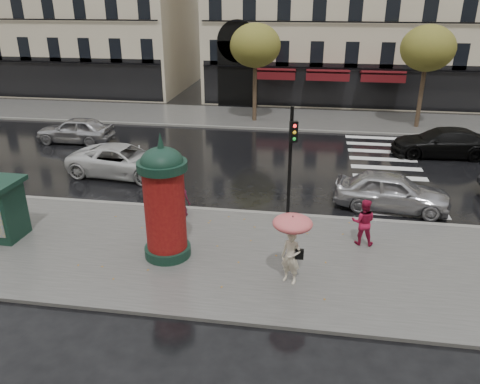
% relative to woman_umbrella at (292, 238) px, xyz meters
% --- Properties ---
extents(ground, '(160.00, 160.00, 0.00)m').
position_rel_woman_umbrella_xyz_m(ground, '(-1.62, 1.81, -1.64)').
color(ground, black).
rests_on(ground, ground).
extents(near_sidewalk, '(90.00, 7.00, 0.12)m').
position_rel_woman_umbrella_xyz_m(near_sidewalk, '(-1.62, 1.31, -1.58)').
color(near_sidewalk, '#474744').
rests_on(near_sidewalk, ground).
extents(far_sidewalk, '(90.00, 6.00, 0.12)m').
position_rel_woman_umbrella_xyz_m(far_sidewalk, '(-1.62, 20.81, -1.58)').
color(far_sidewalk, '#474744').
rests_on(far_sidewalk, ground).
extents(near_kerb, '(90.00, 0.25, 0.14)m').
position_rel_woman_umbrella_xyz_m(near_kerb, '(-1.62, 4.81, -1.57)').
color(near_kerb, slate).
rests_on(near_kerb, ground).
extents(far_kerb, '(90.00, 0.25, 0.14)m').
position_rel_woman_umbrella_xyz_m(far_kerb, '(-1.62, 17.81, -1.57)').
color(far_kerb, slate).
rests_on(far_kerb, ground).
extents(zebra_crossing, '(3.60, 11.75, 0.01)m').
position_rel_woman_umbrella_xyz_m(zebra_crossing, '(4.38, 11.41, -1.63)').
color(zebra_crossing, silver).
rests_on(zebra_crossing, ground).
extents(tree_far_left, '(3.40, 3.40, 6.64)m').
position_rel_woman_umbrella_xyz_m(tree_far_left, '(-3.62, 19.81, 3.53)').
color(tree_far_left, '#38281C').
rests_on(tree_far_left, ground).
extents(tree_far_right, '(3.40, 3.40, 6.64)m').
position_rel_woman_umbrella_xyz_m(tree_far_right, '(7.38, 19.81, 3.53)').
color(tree_far_right, '#38281C').
rests_on(tree_far_right, ground).
extents(woman_umbrella, '(1.20, 1.20, 2.30)m').
position_rel_woman_umbrella_xyz_m(woman_umbrella, '(0.00, 0.00, 0.00)').
color(woman_umbrella, beige).
rests_on(woman_umbrella, near_sidewalk).
extents(woman_red, '(0.88, 0.71, 1.71)m').
position_rel_woman_umbrella_xyz_m(woman_red, '(2.38, 2.80, -0.66)').
color(woman_red, maroon).
rests_on(woman_red, near_sidewalk).
extents(man_burgundy, '(0.91, 0.73, 1.63)m').
position_rel_woman_umbrella_xyz_m(man_burgundy, '(-4.60, 4.00, -0.70)').
color(man_burgundy, '#4B0F21').
rests_on(man_burgundy, near_sidewalk).
extents(morris_column, '(1.61, 1.61, 4.33)m').
position_rel_woman_umbrella_xyz_m(morris_column, '(-4.22, 0.98, 0.56)').
color(morris_column, black).
rests_on(morris_column, near_sidewalk).
extents(traffic_light, '(0.33, 0.44, 4.47)m').
position_rel_woman_umbrella_xyz_m(traffic_light, '(-0.32, 4.53, 1.19)').
color(traffic_light, black).
rests_on(traffic_light, near_sidewalk).
extents(car_silver, '(4.89, 2.48, 1.60)m').
position_rel_woman_umbrella_xyz_m(car_silver, '(3.86, 6.28, -0.84)').
color(car_silver, '#A9A9AD').
rests_on(car_silver, ground).
extents(car_white, '(5.64, 3.01, 1.51)m').
position_rel_woman_umbrella_xyz_m(car_white, '(-8.71, 8.34, -0.88)').
color(car_white, silver).
rests_on(car_white, ground).
extents(car_black, '(5.48, 2.45, 1.56)m').
position_rel_woman_umbrella_xyz_m(car_black, '(7.60, 13.93, -0.86)').
color(car_black, black).
rests_on(car_black, ground).
extents(car_far_silver, '(4.59, 1.91, 1.56)m').
position_rel_woman_umbrella_xyz_m(car_far_silver, '(-13.72, 13.23, -0.86)').
color(car_far_silver, '#9F9FA3').
rests_on(car_far_silver, ground).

